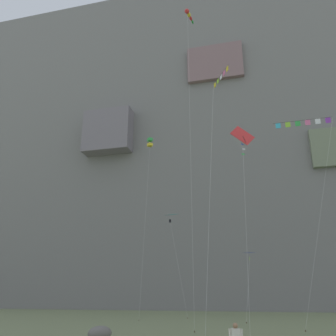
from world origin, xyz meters
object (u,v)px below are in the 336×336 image
object	(u,v)px
kite_windsock_high_left	(189,16)
kite_delta_high_center	(249,258)
kite_banner_high_right	(303,127)
kite_delta_front_field	(168,220)
kite_banner_low_left	(219,105)
kite_diamond_upper_mid	(243,139)
kite_box_near_cliff	(150,143)
boulder_foreground_left	(100,333)

from	to	relation	value
kite_windsock_high_left	kite_delta_high_center	size ratio (longest dim) A/B	4.99
kite_banner_high_right	kite_delta_front_field	distance (m)	21.23
kite_banner_low_left	kite_diamond_upper_mid	distance (m)	4.91
kite_windsock_high_left	kite_diamond_upper_mid	bearing A→B (deg)	-48.22
kite_box_near_cliff	kite_windsock_high_left	distance (m)	17.07
kite_banner_high_right	kite_banner_low_left	size ratio (longest dim) A/B	1.13
kite_diamond_upper_mid	kite_delta_front_field	bearing A→B (deg)	120.03
kite_banner_high_right	kite_windsock_high_left	bearing A→B (deg)	-161.67
boulder_foreground_left	kite_box_near_cliff	distance (m)	30.95
boulder_foreground_left	kite_delta_front_field	bearing A→B (deg)	94.29
kite_diamond_upper_mid	kite_delta_front_field	xyz separation A→B (m)	(-11.20, 19.37, -2.55)
kite_windsock_high_left	kite_banner_low_left	bearing A→B (deg)	-69.66
kite_banner_high_right	kite_box_near_cliff	world-z (taller)	kite_box_near_cliff
kite_box_near_cliff	kite_windsock_high_left	world-z (taller)	kite_windsock_high_left
kite_box_near_cliff	kite_banner_low_left	xyz separation A→B (m)	(11.67, -20.93, -6.90)
kite_banner_high_right	kite_delta_high_center	xyz separation A→B (m)	(-6.86, 6.42, -12.98)
kite_banner_high_right	boulder_foreground_left	bearing A→B (deg)	-136.33
kite_windsock_high_left	kite_diamond_upper_mid	distance (m)	20.48
kite_banner_high_right	kite_delta_front_field	bearing A→B (deg)	150.97
kite_windsock_high_left	boulder_foreground_left	bearing A→B (deg)	-110.23
kite_delta_high_center	kite_windsock_high_left	bearing A→B (deg)	-114.30
kite_banner_high_right	kite_box_near_cliff	xyz separation A→B (m)	(-19.24, 6.58, 2.88)
kite_delta_high_center	kite_diamond_upper_mid	bearing A→B (deg)	-87.60
kite_delta_high_center	kite_diamond_upper_mid	world-z (taller)	kite_diamond_upper_mid
kite_banner_high_right	kite_delta_front_field	world-z (taller)	kite_banner_high_right
kite_banner_low_left	kite_delta_high_center	distance (m)	22.63
kite_banner_low_left	kite_diamond_upper_mid	size ratio (longest dim) A/B	1.13
kite_banner_low_left	kite_banner_high_right	bearing A→B (deg)	62.19
boulder_foreground_left	kite_diamond_upper_mid	xyz separation A→B (m)	(9.36, 5.12, 14.27)
kite_diamond_upper_mid	kite_banner_high_right	bearing A→B (deg)	57.53
kite_delta_front_field	kite_banner_low_left	bearing A→B (deg)	-67.75
kite_banner_low_left	kite_delta_high_center	world-z (taller)	kite_banner_low_left
boulder_foreground_left	kite_banner_low_left	world-z (taller)	kite_banner_low_left
kite_box_near_cliff	kite_delta_high_center	size ratio (longest dim) A/B	3.39
kite_box_near_cliff	kite_banner_low_left	distance (m)	24.94
kite_banner_high_right	kite_windsock_high_left	xyz separation A→B (m)	(-11.48, -3.80, 14.00)
kite_delta_high_center	kite_delta_front_field	bearing A→B (deg)	162.94
kite_banner_high_right	kite_diamond_upper_mid	distance (m)	12.52
kite_banner_high_right	kite_banner_low_left	distance (m)	16.72
kite_banner_low_left	kite_windsock_high_left	bearing A→B (deg)	110.34
kite_banner_low_left	kite_diamond_upper_mid	world-z (taller)	kite_banner_low_left
kite_windsock_high_left	kite_delta_front_field	bearing A→B (deg)	113.71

